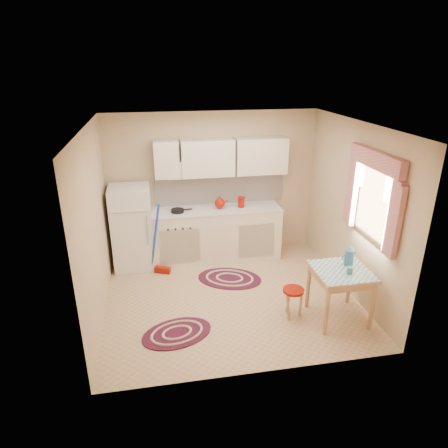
{
  "coord_description": "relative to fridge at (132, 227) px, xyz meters",
  "views": [
    {
      "loc": [
        -1.01,
        -4.99,
        3.24
      ],
      "look_at": [
        -0.05,
        0.25,
        1.06
      ],
      "focal_mm": 32.0,
      "sensor_mm": 36.0,
      "label": 1
    }
  ],
  "objects": [
    {
      "name": "base_cabinets",
      "position": [
        1.38,
        0.05,
        -0.26
      ],
      "size": [
        2.25,
        0.6,
        0.88
      ],
      "primitive_type": "cube",
      "color": "white",
      "rests_on": "ground"
    },
    {
      "name": "table",
      "position": [
        2.73,
        -2.03,
        -0.34
      ],
      "size": [
        0.72,
        0.72,
        0.72
      ],
      "primitive_type": "cube",
      "color": "tan",
      "rests_on": "ground"
    },
    {
      "name": "countertop",
      "position": [
        1.38,
        0.05,
        0.2
      ],
      "size": [
        2.27,
        0.62,
        0.04
      ],
      "primitive_type": "cube",
      "color": "silver",
      "rests_on": "base_cabinets"
    },
    {
      "name": "broom",
      "position": [
        0.45,
        -0.35,
        -0.1
      ],
      "size": [
        0.3,
        0.22,
        1.2
      ],
      "primitive_type": null,
      "rotation": [
        0.0,
        0.0,
        -0.4
      ],
      "color": "blue",
      "rests_on": "ground"
    },
    {
      "name": "frying_pan",
      "position": [
        0.76,
        0.0,
        0.24
      ],
      "size": [
        0.25,
        0.25,
        0.05
      ],
      "primitive_type": "cylinder",
      "rotation": [
        0.0,
        0.0,
        0.15
      ],
      "color": "black",
      "rests_on": "countertop"
    },
    {
      "name": "rug_center",
      "position": [
        1.49,
        -0.75,
        -0.69
      ],
      "size": [
        1.21,
        1.02,
        0.02
      ],
      "primitive_type": null,
      "rotation": [
        0.0,
        0.0,
        -0.38
      ],
      "color": "maroon",
      "rests_on": "ground"
    },
    {
      "name": "rug_left",
      "position": [
        0.56,
        -2.0,
        -0.69
      ],
      "size": [
        1.05,
        0.84,
        0.02
      ],
      "primitive_type": null,
      "rotation": [
        0.0,
        0.0,
        0.28
      ],
      "color": "maroon",
      "rests_on": "ground"
    },
    {
      "name": "room_shell",
      "position": [
        1.56,
        -1.01,
        0.9
      ],
      "size": [
        3.64,
        3.6,
        2.52
      ],
      "color": "tan",
      "rests_on": "ground"
    },
    {
      "name": "fridge",
      "position": [
        0.0,
        0.0,
        0.0
      ],
      "size": [
        0.65,
        0.6,
        1.4
      ],
      "primitive_type": "cube",
      "color": "white",
      "rests_on": "ground"
    },
    {
      "name": "red_canister",
      "position": [
        1.85,
        0.05,
        0.3
      ],
      "size": [
        0.14,
        0.14,
        0.16
      ],
      "primitive_type": "cylinder",
      "rotation": [
        0.0,
        0.0,
        -0.32
      ],
      "color": "#8E1105",
      "rests_on": "countertop"
    },
    {
      "name": "mug",
      "position": [
        2.78,
        -2.13,
        0.07
      ],
      "size": [
        0.09,
        0.09,
        0.1
      ],
      "primitive_type": "cylinder",
      "rotation": [
        0.0,
        0.0,
        0.16
      ],
      "color": "teal",
      "rests_on": "table"
    },
    {
      "name": "coffee_pot",
      "position": [
        2.88,
        -1.91,
        0.17
      ],
      "size": [
        0.16,
        0.14,
        0.3
      ],
      "primitive_type": null,
      "rotation": [
        0.0,
        0.0,
        0.09
      ],
      "color": "teal",
      "rests_on": "table"
    },
    {
      "name": "red_kettle",
      "position": [
        1.48,
        0.05,
        0.32
      ],
      "size": [
        0.24,
        0.23,
        0.2
      ],
      "primitive_type": null,
      "rotation": [
        0.0,
        0.0,
        0.28
      ],
      "color": "#8E1105",
      "rests_on": "countertop"
    },
    {
      "name": "stool",
      "position": [
        2.14,
        -1.89,
        -0.49
      ],
      "size": [
        0.33,
        0.33,
        0.42
      ],
      "primitive_type": "cylinder",
      "rotation": [
        0.0,
        0.0,
        0.14
      ],
      "color": "#8E1105",
      "rests_on": "ground"
    }
  ]
}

